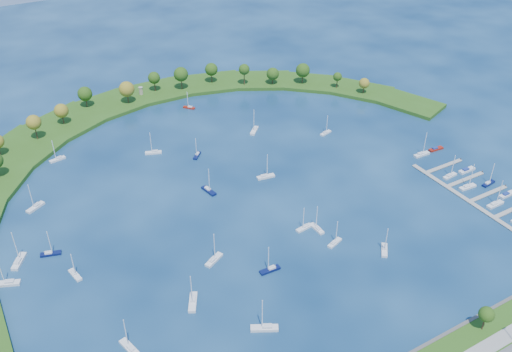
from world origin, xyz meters
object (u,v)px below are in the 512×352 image
docked_boat_5 (507,195)px  docked_boat_11 (436,149)px  moored_boat_5 (266,176)px  moored_boat_8 (189,107)px  moored_boat_4 (270,269)px  moored_boat_2 (19,261)px  dock_system (493,204)px  moored_boat_1 (335,242)px  moored_boat_6 (50,253)px  moored_boat_21 (317,228)px  moored_boat_11 (153,152)px  moored_boat_10 (214,259)px  moored_boat_3 (304,227)px  docked_boat_9 (467,170)px  docked_boat_8 (450,175)px  moored_boat_15 (57,159)px  moored_boat_20 (75,274)px  moored_boat_18 (209,190)px  moored_boat_12 (254,130)px  moored_boat_13 (197,155)px  moored_boat_17 (326,132)px  moored_boat_7 (35,206)px  docked_boat_4 (495,204)px  moored_boat_16 (384,249)px  docked_boat_10 (422,154)px  moored_boat_9 (7,283)px  harbor_tower (141,91)px  docked_boat_7 (489,183)px  moored_boat_14 (265,327)px  moored_boat_19 (130,347)px  docked_boat_6 (468,186)px  moored_boat_0 (193,301)px

docked_boat_5 → docked_boat_11: size_ratio=1.05×
moored_boat_5 → docked_boat_5: moored_boat_5 is taller
moored_boat_8 → moored_boat_4: bearing=126.3°
moored_boat_2 → moored_boat_8: moored_boat_2 is taller
dock_system → moored_boat_1: 76.12m
moored_boat_6 → moored_boat_21: moored_boat_6 is taller
moored_boat_8 → moored_boat_11: (-35.98, -36.59, 0.04)m
moored_boat_4 → moored_boat_8: (29.82, 137.44, -0.04)m
moored_boat_2 → moored_boat_10: size_ratio=1.10×
moored_boat_11 → docked_boat_11: moored_boat_11 is taller
dock_system → moored_boat_11: moored_boat_11 is taller
moored_boat_3 → moored_boat_11: 92.14m
moored_boat_4 → moored_boat_10: moored_boat_10 is taller
moored_boat_11 → docked_boat_5: bearing=159.1°
moored_boat_11 → moored_boat_4: bearing=115.3°
moored_boat_6 → moored_boat_11: (61.99, 50.87, 0.01)m
moored_boat_5 → docked_boat_9: (84.81, -43.08, -0.25)m
moored_boat_6 → docked_boat_8: bearing=4.8°
moored_boat_6 → moored_boat_15: size_ratio=1.00×
moored_boat_20 → docked_boat_5: 184.36m
moored_boat_4 → moored_boat_18: bearing=-90.9°
moored_boat_12 → moored_boat_15: 100.02m
moored_boat_21 → docked_boat_5: 89.34m
moored_boat_6 → dock_system: bearing=-2.9°
moored_boat_13 → moored_boat_17: 69.42m
moored_boat_3 → docked_boat_8: docked_boat_8 is taller
moored_boat_8 → moored_boat_12: bearing=162.2°
moored_boat_7 → docked_boat_4: (171.69, -97.72, 0.00)m
moored_boat_16 → docked_boat_10: docked_boat_10 is taller
docked_boat_5 → moored_boat_9: bearing=164.5°
harbor_tower → moored_boat_7: bearing=-133.9°
moored_boat_6 → docked_boat_7: 190.81m
harbor_tower → moored_boat_21: bearing=-83.4°
moored_boat_6 → docked_boat_7: (183.72, -51.55, -0.01)m
moored_boat_5 → moored_boat_21: 43.20m
moored_boat_10 → docked_boat_4: 124.16m
moored_boat_14 → moored_boat_6: bearing=-25.9°
moored_boat_3 → moored_boat_6: moored_boat_6 is taller
moored_boat_1 → moored_boat_17: 88.85m
docked_boat_8 → moored_boat_19: bearing=-178.3°
moored_boat_4 → moored_boat_20: (-63.16, 33.72, -0.02)m
moored_boat_10 → docked_boat_7: moored_boat_10 is taller
moored_boat_13 → moored_boat_12: bearing=144.7°
moored_boat_7 → moored_boat_19: (9.56, -91.83, 0.01)m
dock_system → moored_boat_16: moored_boat_16 is taller
moored_boat_18 → docked_boat_7: moored_boat_18 is taller
moored_boat_1 → moored_boat_20: (-93.14, 33.43, 0.01)m
moored_boat_14 → docked_boat_6: size_ratio=1.08×
moored_boat_0 → moored_boat_13: (42.88, 87.94, -0.09)m
moored_boat_6 → moored_boat_18: size_ratio=0.92×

